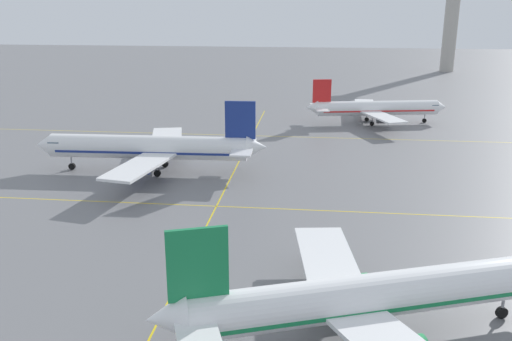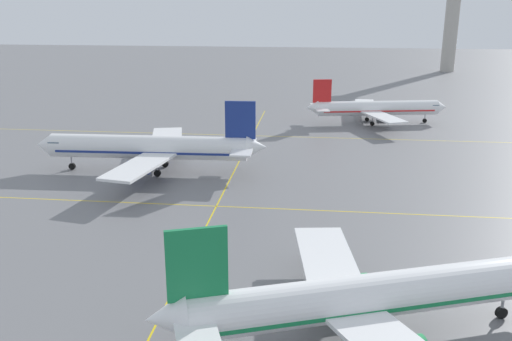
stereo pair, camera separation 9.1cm
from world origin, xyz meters
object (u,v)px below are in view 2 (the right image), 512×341
object	(u,v)px
airliner_front_gate	(368,297)
control_tower	(453,4)
airliner_second_row	(151,148)
airliner_third_row	(376,108)

from	to	relation	value
airliner_front_gate	control_tower	bearing A→B (deg)	76.27
airliner_front_gate	airliner_second_row	size ratio (longest dim) A/B	0.92
airliner_second_row	airliner_third_row	distance (m)	56.97
airliner_front_gate	airliner_third_row	bearing A→B (deg)	84.34
airliner_second_row	airliner_third_row	bearing A→B (deg)	46.29
airliner_third_row	control_tower	distance (m)	107.65
airliner_second_row	airliner_third_row	size ratio (longest dim) A/B	1.17
control_tower	airliner_third_row	bearing A→B (deg)	-110.20
airliner_front_gate	control_tower	world-z (taller)	control_tower
airliner_second_row	control_tower	world-z (taller)	control_tower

